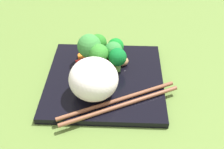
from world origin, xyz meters
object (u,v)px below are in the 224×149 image
object	(u,v)px
broccoli_floret_3	(98,43)
square_plate	(105,80)
carrot_slice_0	(98,76)
chopstick_pair	(120,103)
rice_mound	(94,79)

from	to	relation	value
broccoli_floret_3	square_plate	bearing A→B (deg)	102.29
carrot_slice_0	chopstick_pair	size ratio (longest dim) A/B	0.11
square_plate	carrot_slice_0	size ratio (longest dim) A/B	9.84
carrot_slice_0	broccoli_floret_3	bearing A→B (deg)	-88.40
chopstick_pair	square_plate	bearing A→B (deg)	86.83
broccoli_floret_3	carrot_slice_0	bearing A→B (deg)	91.60
square_plate	broccoli_floret_3	size ratio (longest dim) A/B	4.33
square_plate	broccoli_floret_3	xyz separation A→B (cm)	(1.73, -7.96, 4.10)
rice_mound	chopstick_pair	xyz separation A→B (cm)	(-4.99, 2.81, -3.60)
carrot_slice_0	chopstick_pair	distance (cm)	9.37
rice_mound	broccoli_floret_3	size ratio (longest dim) A/B	1.69
rice_mound	carrot_slice_0	bearing A→B (deg)	-94.85
carrot_slice_0	rice_mound	bearing A→B (deg)	85.15
square_plate	rice_mound	world-z (taller)	rice_mound
broccoli_floret_3	chopstick_pair	world-z (taller)	broccoli_floret_3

